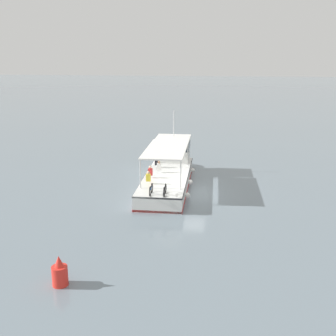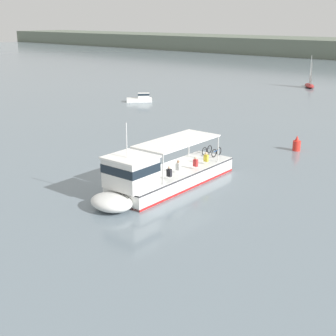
# 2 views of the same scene
# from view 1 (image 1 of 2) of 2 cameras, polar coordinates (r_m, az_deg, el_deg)

# --- Properties ---
(ground_plane) EXTENTS (400.00, 400.00, 0.00)m
(ground_plane) POSITION_cam_1_polar(r_m,az_deg,el_deg) (29.85, 2.93, -3.53)
(ground_plane) COLOR slate
(ferry_main) EXTENTS (4.01, 12.96, 5.32)m
(ferry_main) POSITION_cam_1_polar(r_m,az_deg,el_deg) (32.23, 0.21, -0.19)
(ferry_main) COLOR white
(ferry_main) RESTS_ON ground
(channel_buoy) EXTENTS (0.70, 0.70, 1.40)m
(channel_buoy) POSITION_cam_1_polar(r_m,az_deg,el_deg) (18.72, -15.09, -14.22)
(channel_buoy) COLOR red
(channel_buoy) RESTS_ON ground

